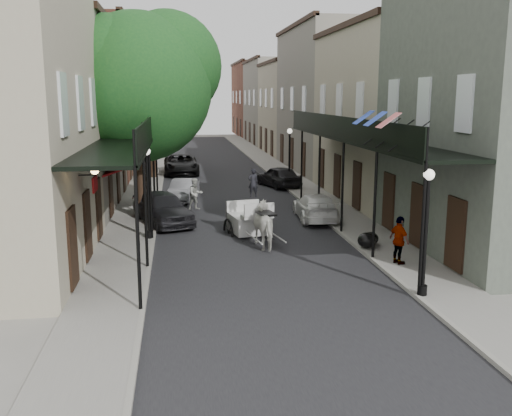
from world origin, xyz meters
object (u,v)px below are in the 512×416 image
object	(u,v)px
pedestrian_sidewalk_right	(399,240)
car_right_far	(279,177)
lamppost_right_near	(426,231)
car_left_mid	(183,190)
car_right_near	(316,207)
tree_near	(146,81)
carriage	(246,206)
lamppost_right_far	(289,157)
car_left_far	(181,164)
pedestrian_walking	(195,194)
car_left_near	(163,208)
horse	(267,225)
lamppost_left	(148,191)
pedestrian_sidewalk_left	(142,192)
tree_far	(156,96)

from	to	relation	value
pedestrian_sidewalk_right	car_right_far	size ratio (longest dim) A/B	0.41
lamppost_right_near	car_left_mid	distance (m)	18.29
pedestrian_sidewalk_right	car_right_near	bearing A→B (deg)	-8.70
tree_near	carriage	bearing A→B (deg)	-36.39
lamppost_right_near	lamppost_right_far	world-z (taller)	same
lamppost_right_far	car_left_far	bearing A→B (deg)	129.86
carriage	pedestrian_walking	xyz separation A→B (m)	(-2.02, 5.18, -0.31)
car_left_near	horse	bearing A→B (deg)	-68.22
lamppost_left	car_right_near	size ratio (longest dim) A/B	0.86
pedestrian_sidewalk_right	car_left_mid	xyz separation A→B (m)	(-7.20, 13.86, -0.36)
tree_near	car_left_far	bearing A→B (deg)	84.24
car_left_mid	car_right_near	distance (m)	8.60
pedestrian_sidewalk_left	car_left_mid	size ratio (longest dim) A/B	0.47
lamppost_left	car_left_far	world-z (taller)	lamppost_left
tree_near	carriage	xyz separation A→B (m)	(4.22, -3.11, -5.35)
car_left_mid	car_right_far	bearing A→B (deg)	44.74
tree_far	pedestrian_walking	xyz separation A→B (m)	(2.25, -11.93, -5.01)
pedestrian_walking	pedestrian_sidewalk_left	size ratio (longest dim) A/B	0.96
car_left_far	pedestrian_sidewalk_right	bearing A→B (deg)	-75.50
pedestrian_sidewalk_left	car_right_far	size ratio (longest dim) A/B	0.42
tree_far	carriage	size ratio (longest dim) A/B	2.95
car_left_mid	car_right_far	world-z (taller)	car_right_far
pedestrian_walking	lamppost_right_near	bearing A→B (deg)	-90.67
tree_far	car_left_mid	bearing A→B (deg)	-79.89
car_right_near	car_left_far	bearing A→B (deg)	-66.09
pedestrian_walking	pedestrian_sidewalk_left	xyz separation A→B (m)	(-2.71, 0.11, 0.15)
pedestrian_walking	car_right_near	bearing A→B (deg)	-53.96
car_left_mid	car_left_far	xyz separation A→B (m)	(0.00, 11.07, 0.15)
pedestrian_sidewalk_left	car_left_far	bearing A→B (deg)	-128.87
pedestrian_sidewalk_right	car_right_near	xyz separation A→B (m)	(-1.00, 7.90, -0.33)
tree_near	lamppost_right_far	xyz separation A→B (m)	(8.30, 7.82, -4.44)
tree_far	car_right_near	bearing A→B (deg)	-62.67
car_left_mid	car_left_far	world-z (taller)	car_left_far
tree_near	car_right_far	size ratio (longest dim) A/B	2.38
car_right_near	lamppost_left	bearing A→B (deg)	25.18
tree_near	tree_far	size ratio (longest dim) A/B	1.12
car_left_mid	lamppost_left	bearing A→B (deg)	-87.89
car_left_far	car_right_far	bearing A→B (deg)	-50.18
lamppost_right_near	lamppost_right_far	bearing A→B (deg)	90.00
carriage	car_left_far	bearing A→B (deg)	87.42
car_left_far	tree_near	bearing A→B (deg)	-97.38
carriage	car_left_near	xyz separation A→B (m)	(-3.62, 1.93, -0.36)
carriage	car_right_near	distance (m)	4.10
car_left_far	car_left_mid	bearing A→B (deg)	-91.62
car_left_near	tree_far	bearing A→B (deg)	72.46
car_left_near	car_right_near	size ratio (longest dim) A/B	1.05
lamppost_left	car_right_near	bearing A→B (deg)	21.29
car_left_near	car_left_far	world-z (taller)	car_left_near
lamppost_left	carriage	xyz separation A→B (m)	(4.12, 1.07, -0.91)
lamppost_right_near	carriage	bearing A→B (deg)	114.22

